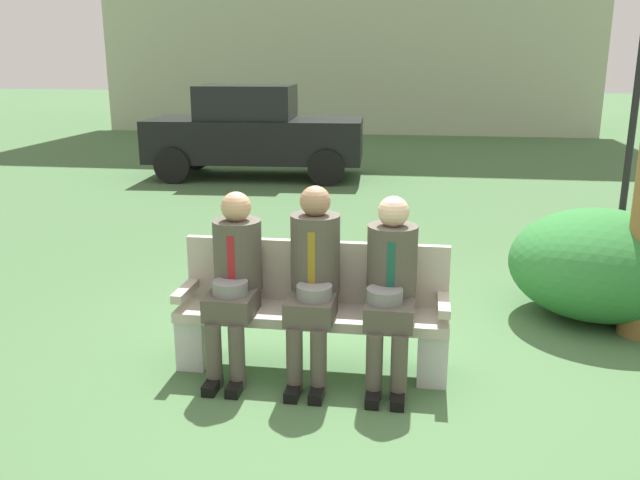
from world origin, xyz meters
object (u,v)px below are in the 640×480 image
object	(u,v)px
park_bench	(313,311)
parked_car_near	(254,132)
seated_man_middle	(313,274)
seated_man_left	(234,275)
shrub_near_bench	(599,264)
seated_man_right	(391,282)

from	to	relation	value
park_bench	parked_car_near	xyz separation A→B (m)	(-2.34, 7.62, 0.42)
seated_man_middle	seated_man_left	bearing A→B (deg)	-179.40
seated_man_middle	shrub_near_bench	world-z (taller)	seated_man_middle
shrub_near_bench	seated_man_left	bearing A→B (deg)	-152.64
seated_man_middle	parked_car_near	size ratio (longest dim) A/B	0.33
shrub_near_bench	park_bench	bearing A→B (deg)	-149.93
park_bench	seated_man_left	xyz separation A→B (m)	(-0.53, -0.13, 0.29)
park_bench	seated_man_left	bearing A→B (deg)	-165.72
park_bench	parked_car_near	bearing A→B (deg)	107.06
park_bench	seated_man_left	size ratio (longest dim) A/B	1.49
seated_man_left	shrub_near_bench	bearing A→B (deg)	27.36
seated_man_middle	seated_man_right	distance (m)	0.52
shrub_near_bench	parked_car_near	world-z (taller)	parked_car_near
seated_man_middle	shrub_near_bench	distance (m)	2.66
park_bench	seated_man_right	world-z (taller)	seated_man_right
parked_car_near	seated_man_right	bearing A→B (deg)	-69.57
seated_man_left	seated_man_middle	bearing A→B (deg)	0.60
seated_man_right	shrub_near_bench	size ratio (longest dim) A/B	0.85
seated_man_left	parked_car_near	xyz separation A→B (m)	(-1.81, 7.76, 0.13)
park_bench	seated_man_middle	distance (m)	0.34
park_bench	parked_car_near	size ratio (longest dim) A/B	0.48
park_bench	shrub_near_bench	distance (m)	2.60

